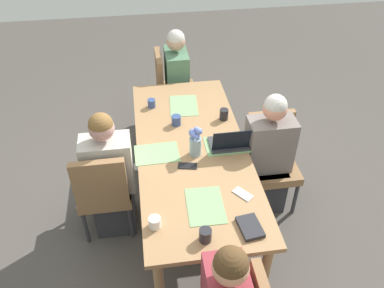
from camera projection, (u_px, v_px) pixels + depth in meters
The scene contains 22 objects.
ground_plane at pixel (192, 209), 3.79m from camera, with size 10.00×10.00×0.00m, color #4C4742.
dining_table at pixel (192, 156), 3.37m from camera, with size 2.16×0.91×0.75m.
chair_head_left_left_mid at pixel (170, 86), 4.58m from camera, with size 0.44×0.44×0.90m.
person_head_left_left_mid at pixel (177, 86), 4.53m from camera, with size 0.40×0.36×1.19m.
chair_near_left_far at pixel (104, 189), 3.30m from camera, with size 0.44×0.44×0.90m.
person_near_left_far at pixel (111, 180), 3.35m from camera, with size 0.36×0.40×1.19m.
chair_far_right_near at pixel (271, 156), 3.63m from camera, with size 0.44×0.44×0.90m.
person_far_right_near at pixel (267, 160), 3.55m from camera, with size 0.36×0.40×1.19m.
flower_vase at pixel (195, 142), 3.19m from camera, with size 0.12×0.10×0.27m.
placemat_head_right_left_near at pixel (205, 206), 2.83m from camera, with size 0.36×0.26×0.00m, color #7FAD70.
placemat_head_left_left_mid at pixel (184, 105), 3.82m from camera, with size 0.36×0.26×0.00m, color #7FAD70.
placemat_near_left_far at pixel (157, 153), 3.27m from camera, with size 0.36×0.26×0.00m, color #7FAD70.
placemat_far_right_near at pixel (227, 145), 3.36m from camera, with size 0.36×0.26×0.00m, color #7FAD70.
laptop_far_right_near at pixel (229, 143), 3.31m from camera, with size 0.22×0.32×0.21m.
coffee_mug_near_left at pixel (155, 222), 2.66m from camera, with size 0.08×0.08×0.08m, color white.
coffee_mug_near_right at pixel (224, 114), 3.62m from camera, with size 0.08×0.08×0.10m, color #232328.
coffee_mug_centre_left at pixel (152, 103), 3.78m from camera, with size 0.07×0.07×0.08m, color #33477A.
coffee_mug_centre_right at pixel (176, 120), 3.56m from camera, with size 0.08×0.08×0.09m, color #33477A.
coffee_mug_far_left at pixel (205, 235), 2.57m from camera, with size 0.08×0.08×0.10m, color #232328.
book_red_cover at pixel (250, 227), 2.66m from camera, with size 0.20×0.14×0.03m, color #28282D.
phone_black at pixel (187, 166), 3.15m from camera, with size 0.15×0.07×0.01m, color black.
phone_silver at pixel (243, 194), 2.91m from camera, with size 0.15×0.07×0.01m, color silver.
Camera 1 is at (2.53, -0.38, 2.87)m, focal length 37.33 mm.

